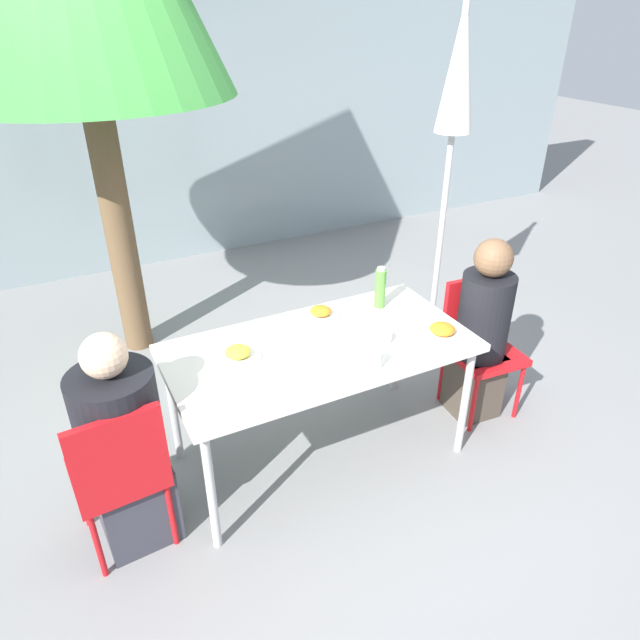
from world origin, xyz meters
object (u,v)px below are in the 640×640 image
object	(u,v)px
chair_right	(478,336)
drinking_cup	(375,359)
bottle	(380,288)
closed_umbrella	(455,107)
salad_bowl	(377,336)
person_left	(125,449)
chair_left	(119,469)
person_right	(481,335)

from	to	relation	value
chair_right	drinking_cup	world-z (taller)	chair_right
bottle	drinking_cup	size ratio (longest dim) A/B	2.97
closed_umbrella	salad_bowl	xyz separation A→B (m)	(-1.15, -0.96, -0.93)
person_left	drinking_cup	size ratio (longest dim) A/B	13.54
chair_left	drinking_cup	size ratio (longest dim) A/B	10.17
drinking_cup	salad_bowl	bearing A→B (deg)	55.53
closed_umbrella	chair_right	bearing A→B (deg)	-111.13
chair_left	person_left	xyz separation A→B (m)	(0.04, 0.08, 0.03)
drinking_cup	person_right	bearing A→B (deg)	13.79
chair_left	drinking_cup	world-z (taller)	chair_left
person_left	salad_bowl	xyz separation A→B (m)	(1.33, -0.01, 0.25)
person_left	closed_umbrella	bearing A→B (deg)	16.39
person_right	chair_left	bearing A→B (deg)	6.62
closed_umbrella	drinking_cup	bearing A→B (deg)	-137.92
bottle	chair_left	bearing A→B (deg)	-166.28
person_right	salad_bowl	distance (m)	0.79
drinking_cup	salad_bowl	size ratio (longest dim) A/B	0.53
closed_umbrella	salad_bowl	distance (m)	1.76
chair_left	person_left	distance (m)	0.10
chair_right	closed_umbrella	bearing A→B (deg)	-106.89
closed_umbrella	bottle	xyz separation A→B (m)	(-0.93, -0.64, -0.83)
person_left	bottle	world-z (taller)	person_left
closed_umbrella	bottle	world-z (taller)	closed_umbrella
chair_right	drinking_cup	bearing A→B (deg)	21.52
chair_left	person_left	size ratio (longest dim) A/B	0.75
chair_left	closed_umbrella	world-z (taller)	closed_umbrella
drinking_cup	bottle	bearing A→B (deg)	55.78
salad_bowl	person_left	bearing A→B (deg)	179.45
drinking_cup	salad_bowl	xyz separation A→B (m)	(0.14, 0.20, -0.02)
chair_right	drinking_cup	size ratio (longest dim) A/B	10.17
person_left	person_right	size ratio (longest dim) A/B	0.97
chair_left	person_right	world-z (taller)	person_right
chair_left	salad_bowl	world-z (taller)	chair_left
chair_left	salad_bowl	distance (m)	1.41
chair_right	person_right	xyz separation A→B (m)	(-0.06, -0.08, 0.07)
chair_left	drinking_cup	bearing A→B (deg)	-10.54
chair_right	closed_umbrella	xyz separation A→B (m)	(0.33, 0.87, 1.21)
person_left	drinking_cup	distance (m)	1.24
person_left	closed_umbrella	distance (m)	2.91
person_right	bottle	bearing A→B (deg)	-24.65
chair_right	salad_bowl	world-z (taller)	chair_right
person_right	person_left	bearing A→B (deg)	4.37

